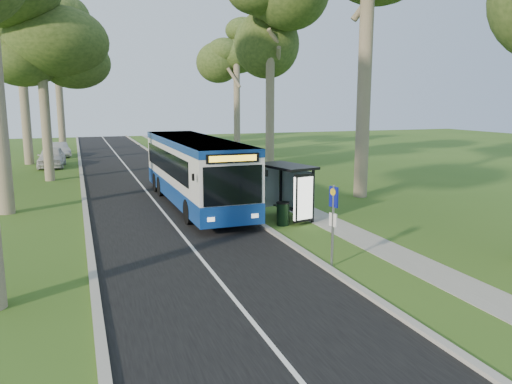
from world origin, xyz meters
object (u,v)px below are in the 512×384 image
Objects in this scene: bus at (194,171)px; car_white at (52,157)px; bus_shelter at (292,182)px; litter_bin at (283,214)px; bus_stop_sign at (333,216)px; car_silver at (59,150)px.

bus reaches higher than car_white.
bus_shelter is 3.12× the size of litter_bin.
bus_stop_sign reaches higher than car_silver.
car_white is at bearing 111.42° from bus.
bus is at bearing -64.74° from car_white.
bus is at bearing 111.25° from bus_shelter.
bus reaches higher than litter_bin.
bus_shelter is at bearing -56.17° from bus.
litter_bin is (2.58, -5.44, -1.25)m from bus.
car_silver is at bearing 104.55° from bus.
bus_shelter is 32.70m from car_silver.
bus is 3.10× the size of car_silver.
bus reaches higher than bus_shelter.
bus_stop_sign is 0.64× the size of car_silver.
car_silver is at bearing 89.21° from bus_stop_sign.
bus is 4.10× the size of bus_shelter.
litter_bin is at bearing 69.14° from bus_stop_sign.
bus is 11.13m from bus_stop_sign.
bus_stop_sign is at bearing -115.32° from bus_shelter.
litter_bin is at bearing -151.02° from bus_shelter.
bus_shelter is (3.29, -4.80, -0.03)m from bus.
car_white is (-7.46, 18.45, -0.95)m from bus.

